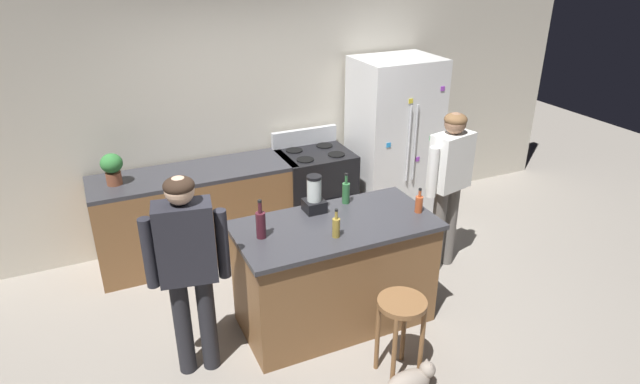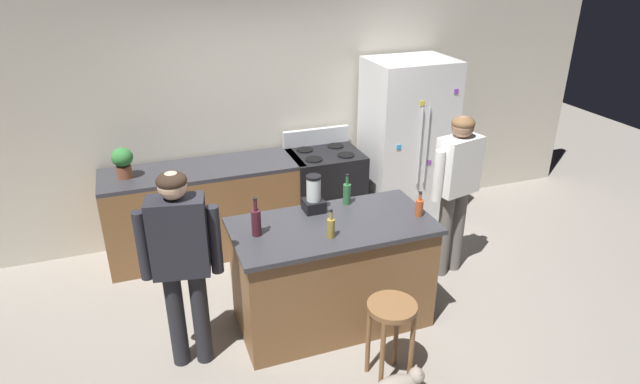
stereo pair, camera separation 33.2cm
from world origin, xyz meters
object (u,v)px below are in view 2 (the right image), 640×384
object	(u,v)px
refrigerator	(406,144)
bottle_vinegar	(331,227)
blender_appliance	(314,196)
bottle_cooking_sauce	(419,207)
bar_stool	(391,322)
stove_range	(325,192)
kitchen_island	(332,273)
potted_plant	(123,161)
person_by_sink_right	(457,181)
bottle_olive_oil	(347,193)
person_by_island_left	(181,254)
bottle_wine	(256,222)

from	to	relation	value
refrigerator	bottle_vinegar	size ratio (longest dim) A/B	7.99
blender_appliance	bottle_cooking_sauce	xyz separation A→B (m)	(0.79, -0.38, -0.06)
bar_stool	bottle_vinegar	size ratio (longest dim) A/B	2.86
stove_range	bottle_vinegar	distance (m)	1.90
kitchen_island	bottle_vinegar	distance (m)	0.60
refrigerator	potted_plant	distance (m)	3.01
stove_range	person_by_sink_right	distance (m)	1.55
blender_appliance	bottle_vinegar	bearing A→B (deg)	-93.13
bottle_olive_oil	bottle_cooking_sauce	world-z (taller)	bottle_olive_oil
person_by_island_left	blender_appliance	distance (m)	1.20
potted_plant	bar_stool	bearing A→B (deg)	-54.35
person_by_island_left	bottle_cooking_sauce	size ratio (longest dim) A/B	7.47
person_by_island_left	bottle_olive_oil	xyz separation A→B (m)	(1.45, 0.39, 0.08)
kitchen_island	stove_range	distance (m)	1.60
bar_stool	bottle_olive_oil	bearing A→B (deg)	84.85
stove_range	bottle_olive_oil	xyz separation A→B (m)	(-0.26, -1.23, 0.56)
bottle_cooking_sauce	person_by_sink_right	bearing A→B (deg)	34.33
bottle_wine	person_by_island_left	bearing A→B (deg)	-167.81
refrigerator	person_by_island_left	bearing A→B (deg)	-149.18
person_by_island_left	bottle_cooking_sauce	world-z (taller)	person_by_island_left
person_by_sink_right	kitchen_island	bearing A→B (deg)	-166.29
blender_appliance	bar_stool	bearing A→B (deg)	-78.60
kitchen_island	refrigerator	world-z (taller)	refrigerator
stove_range	bottle_olive_oil	world-z (taller)	bottle_olive_oil
bottle_olive_oil	bottle_vinegar	bearing A→B (deg)	-124.26
stove_range	bottle_vinegar	size ratio (longest dim) A/B	4.79
kitchen_island	bottle_cooking_sauce	xyz separation A→B (m)	(0.72, -0.11, 0.55)
potted_plant	bottle_vinegar	xyz separation A→B (m)	(1.44, -1.75, -0.09)
refrigerator	bottle_wine	bearing A→B (deg)	-144.84
person_by_island_left	refrigerator	bearing A→B (deg)	30.82
bar_stool	blender_appliance	bearing A→B (deg)	101.40
blender_appliance	refrigerator	bearing A→B (deg)	38.72
potted_plant	bottle_cooking_sauce	world-z (taller)	potted_plant
person_by_sink_right	blender_appliance	world-z (taller)	person_by_sink_right
person_by_island_left	potted_plant	bearing A→B (deg)	101.26
person_by_island_left	bar_stool	world-z (taller)	person_by_island_left
bottle_olive_oil	person_by_island_left	bearing A→B (deg)	-164.80
kitchen_island	stove_range	bearing A→B (deg)	71.77
person_by_island_left	blender_appliance	bearing A→B (deg)	17.76
bar_stool	bottle_cooking_sauce	xyz separation A→B (m)	(0.57, 0.68, 0.50)
potted_plant	blender_appliance	bearing A→B (deg)	-41.13
bottle_wine	kitchen_island	bearing A→B (deg)	-3.01
person_by_sink_right	bottle_cooking_sauce	distance (m)	0.79
bar_stool	potted_plant	world-z (taller)	potted_plant
potted_plant	blender_appliance	size ratio (longest dim) A/B	0.94
potted_plant	bottle_wine	bearing A→B (deg)	-58.85
blender_appliance	bottle_olive_oil	bearing A→B (deg)	5.40
kitchen_island	refrigerator	size ratio (longest dim) A/B	0.87
bar_stool	bottle_vinegar	xyz separation A→B (m)	(-0.24, 0.60, 0.51)
blender_appliance	bottle_wine	distance (m)	0.60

